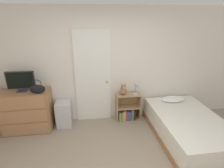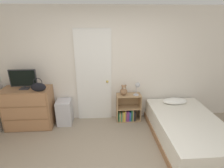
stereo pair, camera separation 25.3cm
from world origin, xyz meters
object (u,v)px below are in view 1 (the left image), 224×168
at_px(storage_bin, 64,114).
at_px(bookshelf, 127,110).
at_px(tv, 21,81).
at_px(desk_lamp, 137,86).
at_px(dresser, 27,111).
at_px(teddy_bear, 123,90).
at_px(bed, 187,127).
at_px(handbag, 37,89).

bearing_deg(storage_bin, bookshelf, 1.56).
height_order(tv, desk_lamp, tv).
bearing_deg(tv, bookshelf, 2.41).
xyz_separation_m(dresser, teddy_bear, (2.09, 0.11, 0.31)).
bearing_deg(dresser, desk_lamp, 1.55).
distance_m(teddy_bear, desk_lamp, 0.32).
bearing_deg(teddy_bear, bed, -35.81).
bearing_deg(bed, dresser, 167.37).
bearing_deg(handbag, desk_lamp, 6.20).
relative_size(tv, bookshelf, 0.83).
height_order(tv, storage_bin, tv).
xyz_separation_m(desk_lamp, bed, (0.86, -0.79, -0.63)).
bearing_deg(handbag, tv, 153.62).
bearing_deg(dresser, teddy_bear, 2.91).
bearing_deg(storage_bin, dresser, -174.93).
xyz_separation_m(bookshelf, teddy_bear, (-0.10, 0.00, 0.52)).
xyz_separation_m(dresser, storage_bin, (0.74, 0.07, -0.17)).
distance_m(dresser, handbag, 0.66).
relative_size(handbag, bookshelf, 0.45).
xyz_separation_m(storage_bin, bookshelf, (1.46, 0.04, -0.05)).
height_order(tv, handbag, tv).
xyz_separation_m(teddy_bear, bed, (1.16, -0.84, -0.52)).
relative_size(desk_lamp, bed, 0.16).
relative_size(handbag, bed, 0.15).
xyz_separation_m(handbag, bed, (2.92, -0.57, -0.76)).
distance_m(handbag, desk_lamp, 2.07).
height_order(storage_bin, bed, bed).
bearing_deg(handbag, dresser, 154.43).
height_order(bookshelf, desk_lamp, desk_lamp).
bearing_deg(storage_bin, handbag, -151.22).
relative_size(dresser, desk_lamp, 3.24).
distance_m(dresser, storage_bin, 0.76).
bearing_deg(teddy_bear, dresser, -177.09).
distance_m(handbag, teddy_bear, 1.80).
relative_size(handbag, teddy_bear, 1.19).
bearing_deg(bed, teddy_bear, 144.19).
bearing_deg(bed, tv, 167.21).
xyz_separation_m(storage_bin, bed, (2.51, -0.79, -0.04)).
height_order(bookshelf, teddy_bear, teddy_bear).
height_order(teddy_bear, bed, teddy_bear).
bearing_deg(dresser, bed, -12.63).
bearing_deg(teddy_bear, handbag, -171.43).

